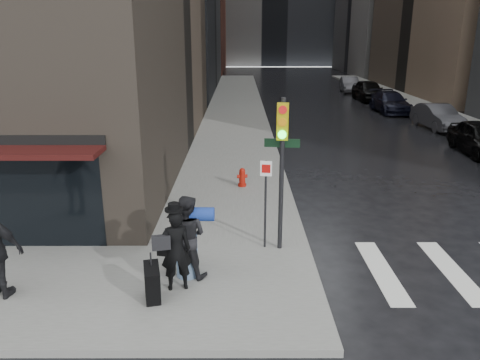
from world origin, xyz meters
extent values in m
plane|color=black|center=(0.00, 0.00, 0.00)|extent=(140.00, 140.00, 0.00)
cube|color=slate|center=(0.00, 27.00, 0.07)|extent=(4.00, 50.00, 0.15)
cube|color=slate|center=(13.50, 27.00, 0.07)|extent=(3.00, 50.00, 0.15)
cube|color=silver|center=(3.50, 1.00, 0.01)|extent=(0.50, 3.00, 0.01)
cube|color=silver|center=(5.10, 1.00, 0.01)|extent=(0.50, 3.00, 0.01)
imported|color=black|center=(-1.00, -0.01, 1.00)|extent=(0.70, 0.54, 1.71)
cylinder|color=black|center=(-1.00, -0.01, 1.88)|extent=(0.36, 0.36, 0.05)
cylinder|color=black|center=(-1.00, -0.01, 1.94)|extent=(0.23, 0.23, 0.14)
cube|color=black|center=(-1.27, -0.13, 1.23)|extent=(0.38, 0.20, 0.30)
cube|color=black|center=(-1.41, -0.52, 0.55)|extent=(0.43, 0.71, 0.86)
cylinder|color=black|center=(-1.41, -0.52, 1.00)|extent=(0.03, 0.03, 0.40)
imported|color=black|center=(-0.85, 0.52, 1.06)|extent=(1.00, 0.85, 1.82)
cube|color=black|center=(-1.23, 0.79, 0.70)|extent=(0.59, 0.39, 0.34)
cylinder|color=navy|center=(-0.53, 0.58, 1.55)|extent=(0.55, 0.30, 0.29)
cylinder|color=black|center=(1.25, 1.90, 1.97)|extent=(0.11, 0.11, 3.65)
cube|color=#BDA90C|center=(1.23, 1.70, 3.30)|extent=(0.27, 0.20, 0.82)
cylinder|color=red|center=(1.22, 1.61, 3.57)|extent=(0.19, 0.07, 0.18)
cylinder|color=orange|center=(1.22, 1.61, 3.30)|extent=(0.19, 0.07, 0.18)
cylinder|color=#19E533|center=(1.22, 1.61, 3.02)|extent=(0.19, 0.07, 0.18)
cylinder|color=black|center=(0.89, 1.95, 1.24)|extent=(0.05, 0.05, 2.19)
cube|color=white|center=(0.89, 1.92, 2.16)|extent=(0.27, 0.06, 0.36)
cube|color=black|center=(1.25, 1.98, 2.75)|extent=(0.82, 0.14, 0.20)
cylinder|color=#9C1409|center=(0.36, 6.76, 0.19)|extent=(0.28, 0.28, 0.09)
cylinder|color=#9C1409|center=(0.36, 6.76, 0.41)|extent=(0.21, 0.21, 0.53)
sphere|color=#9C1409|center=(0.36, 6.76, 0.70)|extent=(0.19, 0.19, 0.19)
cylinder|color=#9C1409|center=(0.36, 6.76, 0.50)|extent=(0.37, 0.18, 0.12)
imported|color=#3C3C40|center=(11.49, 17.76, 0.69)|extent=(1.76, 4.27, 1.38)
imported|color=black|center=(10.63, 23.69, 0.69)|extent=(1.96, 4.78, 1.38)
imported|color=black|center=(10.69, 29.61, 0.82)|extent=(1.95, 4.80, 1.63)
imported|color=#515056|center=(10.50, 35.54, 0.69)|extent=(1.84, 4.28, 1.37)
camera|label=1|loc=(0.28, -8.52, 5.13)|focal=35.00mm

